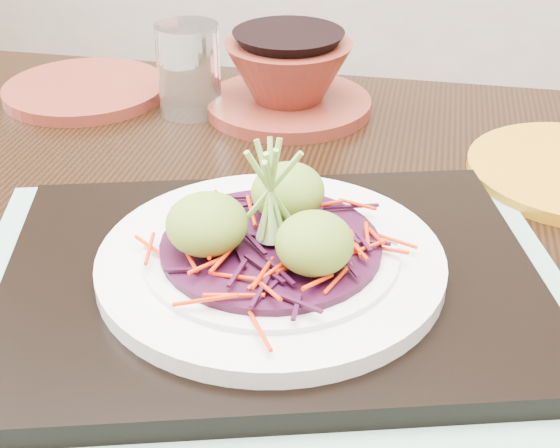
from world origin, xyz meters
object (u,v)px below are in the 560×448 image
(serving_tray, at_px, (271,279))
(dining_table, at_px, (319,344))
(terracotta_side_plate, at_px, (85,90))
(terracotta_bowl_set, at_px, (288,81))
(white_plate, at_px, (271,260))
(water_glass, at_px, (189,69))

(serving_tray, bearing_deg, dining_table, 51.08)
(serving_tray, distance_m, terracotta_side_plate, 0.43)
(terracotta_side_plate, bearing_deg, terracotta_bowl_set, 7.88)
(dining_table, relative_size, terracotta_side_plate, 6.85)
(white_plate, xyz_separation_m, terracotta_side_plate, (-0.32, 0.29, -0.02))
(serving_tray, xyz_separation_m, terracotta_bowl_set, (-0.09, 0.32, 0.02))
(dining_table, xyz_separation_m, serving_tray, (-0.02, -0.07, 0.11))
(terracotta_bowl_set, bearing_deg, serving_tray, -74.05)
(dining_table, bearing_deg, water_glass, 126.60)
(white_plate, distance_m, terracotta_side_plate, 0.43)
(serving_tray, relative_size, terracotta_side_plate, 2.05)
(white_plate, bearing_deg, dining_table, 74.03)
(white_plate, relative_size, water_glass, 2.56)
(terracotta_bowl_set, bearing_deg, water_glass, -159.64)
(terracotta_side_plate, distance_m, terracotta_bowl_set, 0.23)
(serving_tray, relative_size, water_glass, 3.94)
(dining_table, bearing_deg, serving_tray, -113.08)
(dining_table, height_order, terracotta_bowl_set, terracotta_bowl_set)
(water_glass, bearing_deg, white_plate, -56.37)
(terracotta_side_plate, xyz_separation_m, terracotta_bowl_set, (0.23, 0.03, 0.03))
(serving_tray, bearing_deg, terracotta_bowl_set, 83.00)
(terracotta_side_plate, bearing_deg, serving_tray, -41.96)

